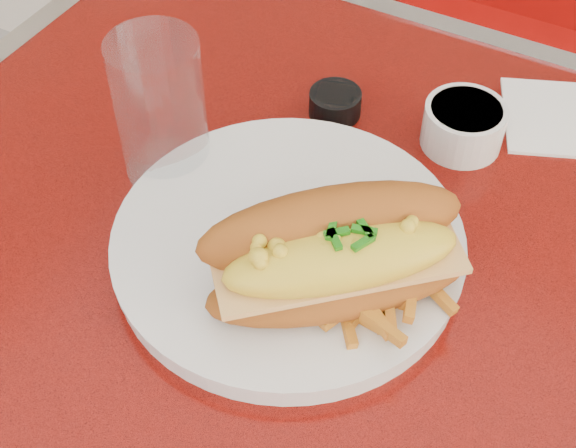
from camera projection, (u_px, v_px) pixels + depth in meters
The scene contains 10 objects.
diner_table at pixel (434, 415), 0.80m from camera, with size 1.23×0.83×0.77m.
booth_bench_far at pixel (570, 156), 1.51m from camera, with size 1.20×0.51×0.90m.
dinner_plate at pixel (288, 244), 0.72m from camera, with size 0.40×0.40×0.02m.
mac_hoagie at pixel (337, 255), 0.64m from camera, with size 0.24×0.23×0.10m.
fries_pile at pixel (359, 272), 0.67m from camera, with size 0.11×0.10×0.03m, color orange, non-canonical shape.
fork at pixel (374, 249), 0.70m from camera, with size 0.05×0.13×0.00m.
gravy_ramekin at pixel (464, 125), 0.81m from camera, with size 0.10×0.10×0.05m.
sauce_cup_left at pixel (335, 102), 0.84m from camera, with size 0.06×0.06×0.03m.
water_tumbler at pixel (161, 110), 0.75m from camera, with size 0.08×0.08×0.15m, color #C2E5F9.
paper_napkin at pixel (561, 118), 0.85m from camera, with size 0.12×0.12×0.00m, color white.
Camera 1 is at (0.06, -0.41, 1.33)m, focal length 50.00 mm.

